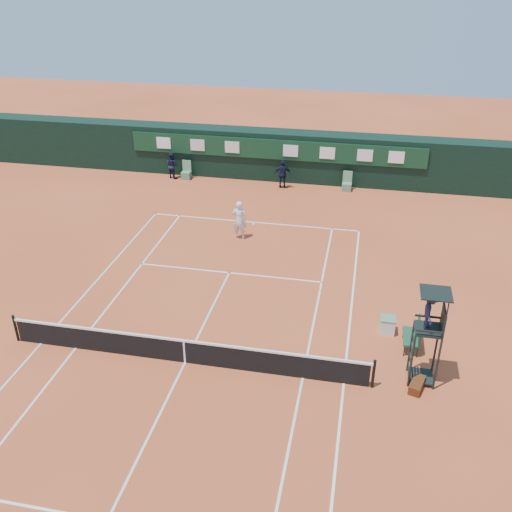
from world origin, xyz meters
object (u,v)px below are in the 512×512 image
(tennis_net, at_px, (184,351))
(umpire_chair, at_px, (430,318))
(player_bench, at_px, (415,334))
(player, at_px, (239,220))
(cooler, at_px, (387,325))

(tennis_net, xyz_separation_m, umpire_chair, (7.94, 0.70, 1.95))
(player_bench, xyz_separation_m, player, (-8.13, 7.50, 0.39))
(tennis_net, distance_m, player_bench, 8.16)
(tennis_net, height_order, player_bench, same)
(cooler, bearing_deg, tennis_net, -154.82)
(tennis_net, height_order, umpire_chair, umpire_chair)
(player_bench, xyz_separation_m, cooler, (-0.92, 0.78, -0.27))
(umpire_chair, bearing_deg, tennis_net, -174.96)
(cooler, distance_m, player, 9.87)
(tennis_net, distance_m, umpire_chair, 8.21)
(tennis_net, bearing_deg, cooler, 25.18)
(tennis_net, bearing_deg, player_bench, 17.44)
(player_bench, relative_size, cooler, 1.86)
(cooler, bearing_deg, umpire_chair, -66.90)
(player, bearing_deg, umpire_chair, 130.61)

